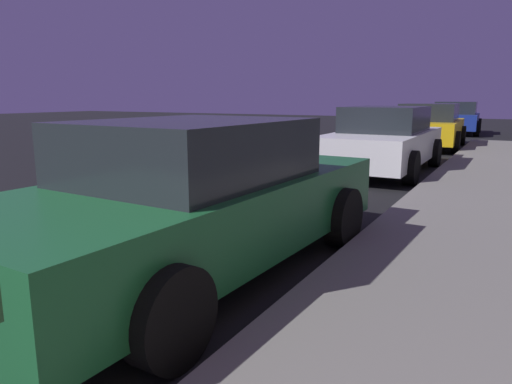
{
  "coord_description": "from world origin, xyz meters",
  "views": [
    {
      "loc": [
        5.45,
        -0.41,
        1.63
      ],
      "look_at": [
        4.12,
        1.97,
        1.08
      ],
      "focal_mm": 32.99,
      "sensor_mm": 36.0,
      "label": 1
    }
  ],
  "objects": [
    {
      "name": "car_green",
      "position": [
        2.85,
        3.06,
        0.7
      ],
      "size": [
        2.23,
        4.61,
        1.43
      ],
      "color": "#19592D",
      "rests_on": "ground"
    },
    {
      "name": "car_yellow_cab",
      "position": [
        2.85,
        15.8,
        0.71
      ],
      "size": [
        2.22,
        4.52,
        1.43
      ],
      "color": "gold",
      "rests_on": "ground"
    },
    {
      "name": "car_white",
      "position": [
        2.85,
        10.03,
        0.7
      ],
      "size": [
        2.0,
        4.51,
        1.43
      ],
      "color": "silver",
      "rests_on": "ground"
    },
    {
      "name": "car_blue",
      "position": [
        2.85,
        22.7,
        0.7
      ],
      "size": [
        2.28,
        4.26,
        1.43
      ],
      "color": "navy",
      "rests_on": "ground"
    }
  ]
}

